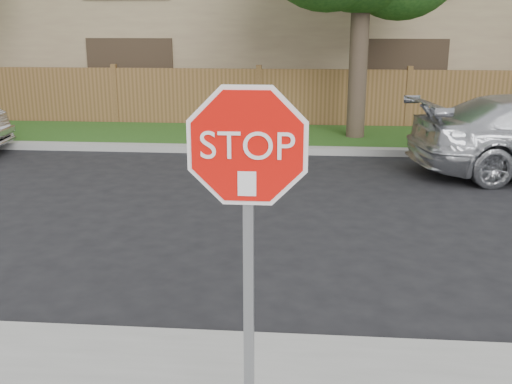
{
  "coord_description": "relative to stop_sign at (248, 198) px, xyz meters",
  "views": [
    {
      "loc": [
        1.32,
        -4.91,
        2.86
      ],
      "look_at": [
        0.98,
        -0.9,
        1.7
      ],
      "focal_mm": 42.0,
      "sensor_mm": 36.0,
      "label": 1
    }
  ],
  "objects": [
    {
      "name": "far_curb",
      "position": [
        -0.98,
        9.63,
        -1.75
      ],
      "size": [
        70.0,
        0.3,
        0.15
      ],
      "primitive_type": "cube",
      "color": "gray",
      "rests_on": "ground"
    },
    {
      "name": "grass_strip",
      "position": [
        -0.98,
        11.28,
        -1.77
      ],
      "size": [
        70.0,
        3.0,
        0.12
      ],
      "primitive_type": "cube",
      "color": "#1E4714",
      "rests_on": "ground"
    },
    {
      "name": "fence",
      "position": [
        -0.98,
        12.88,
        -1.03
      ],
      "size": [
        70.0,
        0.12,
        1.6
      ],
      "primitive_type": "cube",
      "color": "brown",
      "rests_on": "ground"
    },
    {
      "name": "ground",
      "position": [
        -0.98,
        1.48,
        -1.83
      ],
      "size": [
        90.0,
        90.0,
        0.0
      ],
      "primitive_type": "plane",
      "color": "black",
      "rests_on": "ground"
    },
    {
      "name": "apartment_building",
      "position": [
        -0.98,
        18.48,
        1.7
      ],
      "size": [
        35.2,
        9.2,
        7.2
      ],
      "color": "#8C7456",
      "rests_on": "ground"
    },
    {
      "name": "stop_sign",
      "position": [
        0.0,
        0.0,
        0.0
      ],
      "size": [
        1.01,
        0.13,
        2.55
      ],
      "color": "gray",
      "rests_on": "sidewalk_near"
    }
  ]
}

